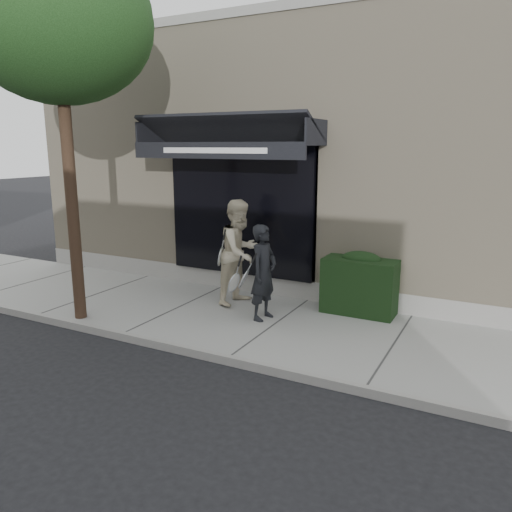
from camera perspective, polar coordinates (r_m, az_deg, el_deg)
The scene contains 8 objects.
ground at distance 8.65m, azimuth 2.21°, elevation -8.46°, with size 80.00×80.00×0.00m, color black.
sidewalk at distance 8.63m, azimuth 2.21°, elevation -8.09°, with size 20.00×3.00×0.12m, color gray.
curb at distance 7.36m, azimuth -3.07°, elevation -11.78°, with size 20.00×0.10×0.14m, color gray.
building_facade at distance 12.75m, azimuth 12.04°, elevation 10.63°, with size 14.30×8.04×5.64m.
hedge at distance 9.21m, azimuth 11.82°, elevation -3.12°, with size 1.30×0.70×1.14m.
street_tree at distance 9.15m, azimuth -21.75°, elevation 23.55°, with size 3.00×3.00×6.28m.
pedestrian_front at distance 8.61m, azimuth 0.83°, elevation -1.91°, with size 0.74×0.81×1.67m.
pedestrian_back at distance 9.47m, azimuth -1.84°, elevation 0.45°, with size 0.90×1.07×2.00m.
Camera 1 is at (3.44, -7.31, 3.10)m, focal length 35.00 mm.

